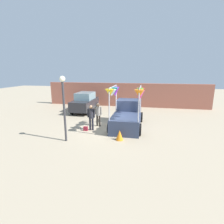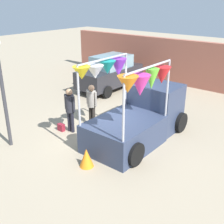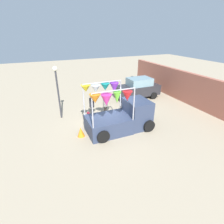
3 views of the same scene
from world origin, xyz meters
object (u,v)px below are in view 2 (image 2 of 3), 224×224
Objects in this scene: vendor_truck at (140,113)px; street_lamp at (1,78)px; person_customer at (70,106)px; handbag at (61,127)px; person_vendor at (92,101)px; folded_kite_bundle_tangerine at (86,158)px; parked_car at (110,73)px.

vendor_truck is 4.86m from street_lamp.
person_customer reaches higher than handbag.
person_vendor is 1.56m from handbag.
person_customer is at bearing 147.49° from folded_kite_bundle_tangerine.
street_lamp is at bearing -105.51° from handbag.
parked_car is 7.92m from folded_kite_bundle_tangerine.
vendor_truck is at bearing 9.32° from person_vendor.
street_lamp reaches higher than parked_car.
person_vendor reaches higher than folded_kite_bundle_tangerine.
person_customer is 0.47× the size of street_lamp.
vendor_truck is 6.00m from parked_car.
parked_car reaches higher than person_vendor.
handbag is 2.76m from folded_kite_bundle_tangerine.
person_vendor is 0.46× the size of street_lamp.
person_customer is 1.02× the size of person_vendor.
person_customer is at bearing -150.76° from vendor_truck.
street_lamp reaches higher than vendor_truck.
parked_car is at bearing 109.92° from handbag.
vendor_truck is 3.15m from handbag.
handbag is at bearing -150.69° from vendor_truck.
handbag is at bearing 154.92° from folded_kite_bundle_tangerine.
street_lamp is 6.16× the size of folded_kite_bundle_tangerine.
parked_car is 7.52m from street_lamp.
parked_car is at bearing 101.09° from street_lamp.
street_lamp reaches higher than person_vendor.
person_customer is at bearing -103.46° from person_vendor.
parked_car is at bearing 113.96° from person_customer.
vendor_truck is at bearing 29.31° from handbag.
person_customer is 6.17× the size of handbag.
street_lamp is (-1.10, -3.03, 1.41)m from person_vendor.
person_customer is 2.88× the size of folded_kite_bundle_tangerine.
vendor_truck reaches higher than parked_car.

